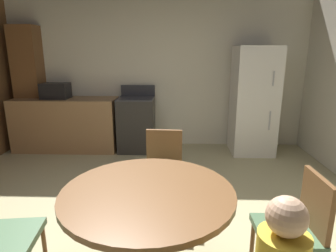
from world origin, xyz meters
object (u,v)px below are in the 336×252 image
object	(u,v)px
oven_range	(137,124)
microwave	(56,91)
refrigerator	(254,101)
dining_table	(148,211)
chair_east	(296,226)
chair_north	(163,167)

from	to	relation	value
oven_range	microwave	bearing A→B (deg)	-179.85
refrigerator	dining_table	xyz separation A→B (m)	(-1.47, -2.93, -0.28)
chair_east	chair_north	distance (m)	1.39
refrigerator	chair_north	world-z (taller)	refrigerator
refrigerator	microwave	bearing A→B (deg)	179.13
oven_range	chair_east	distance (m)	3.34
refrigerator	chair_east	size ratio (longest dim) A/B	2.02
oven_range	dining_table	distance (m)	3.03
refrigerator	chair_north	bearing A→B (deg)	-126.38
dining_table	chair_east	size ratio (longest dim) A/B	1.34
chair_east	chair_north	bearing A→B (deg)	-46.83
microwave	dining_table	bearing A→B (deg)	-58.12
refrigerator	chair_east	xyz separation A→B (m)	(-0.45, -2.92, -0.38)
microwave	chair_east	size ratio (longest dim) A/B	0.51
oven_range	refrigerator	bearing A→B (deg)	-1.57
chair_east	chair_north	xyz separation A→B (m)	(-0.96, 1.01, 0.00)
oven_range	dining_table	world-z (taller)	oven_range
microwave	dining_table	distance (m)	3.54
oven_range	chair_north	world-z (taller)	oven_range
microwave	chair_east	bearing A→B (deg)	-45.98
oven_range	refrigerator	xyz separation A→B (m)	(1.96, -0.05, 0.41)
oven_range	chair_north	distance (m)	2.04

